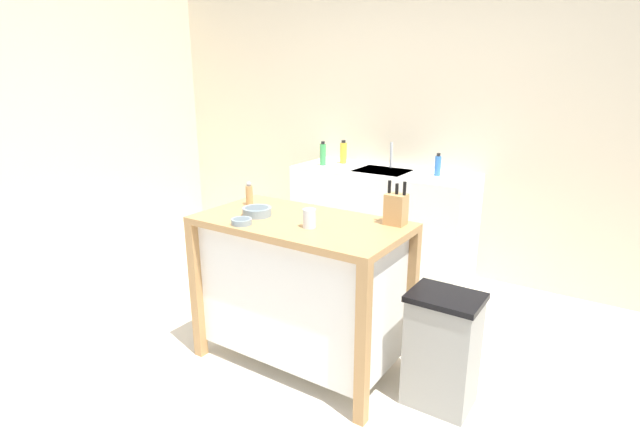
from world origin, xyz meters
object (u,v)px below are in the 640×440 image
bottle_spray_cleaner (323,154)px  pepper_grinder (249,194)px  kitchen_island (301,285)px  bottle_hand_soap (438,165)px  drinking_cup (309,218)px  sink_faucet (391,155)px  trash_bin (442,350)px  bowl_ceramic_wide (257,211)px  bowl_stoneware_deep (242,221)px  bottle_dish_soap (343,153)px  knife_block (396,209)px

bottle_spray_cleaner → pepper_grinder: bearing=-75.5°
kitchen_island → bottle_hand_soap: size_ratio=6.62×
drinking_cup → bottle_spray_cleaner: (-0.94, 1.57, 0.05)m
sink_faucet → bottle_spray_cleaner: size_ratio=1.03×
trash_bin → bottle_hand_soap: (-0.64, 1.53, 0.67)m
drinking_cup → bottle_spray_cleaner: size_ratio=0.48×
bowl_ceramic_wide → drinking_cup: size_ratio=1.64×
bottle_hand_soap → drinking_cup: bearing=-92.6°
bowl_stoneware_deep → drinking_cup: bearing=24.8°
bowl_ceramic_wide → sink_faucet: (-0.00, 1.79, 0.08)m
trash_bin → bottle_dish_soap: bottle_dish_soap is taller
trash_bin → sink_faucet: sink_faucet is taller
bottle_dish_soap → bottle_spray_cleaner: 0.21m
bowl_ceramic_wide → bottle_hand_soap: 1.74m
knife_block → bowl_stoneware_deep: bearing=-146.5°
bowl_stoneware_deep → trash_bin: bearing=16.8°
pepper_grinder → bottle_spray_cleaner: size_ratio=0.70×
bowl_stoneware_deep → pepper_grinder: size_ratio=0.75×
bottle_dish_soap → bottle_hand_soap: 0.92m
knife_block → bowl_stoneware_deep: (-0.70, -0.46, -0.07)m
pepper_grinder → bottle_hand_soap: bearing=66.7°
sink_faucet → bottle_dish_soap: sink_faucet is taller
bottle_spray_cleaner → bottle_hand_soap: (1.01, 0.12, -0.02)m
drinking_cup → trash_bin: bearing=12.7°
trash_bin → bottle_dish_soap: (-1.56, 1.60, 0.68)m
drinking_cup → knife_block: bearing=40.3°
drinking_cup → sink_faucet: 1.85m
kitchen_island → pepper_grinder: 0.66m
kitchen_island → bottle_dish_soap: 1.89m
kitchen_island → bottle_spray_cleaner: size_ratio=5.64×
knife_block → bottle_dish_soap: bearing=129.5°
kitchen_island → sink_faucet: sink_faucet is taller
pepper_grinder → bottle_hand_soap: 1.65m
drinking_cup → bottle_hand_soap: bottle_hand_soap is taller
knife_block → bottle_hand_soap: bearing=101.5°
drinking_cup → bowl_ceramic_wide: bearing=177.0°
kitchen_island → trash_bin: (0.84, 0.08, -0.19)m
bowl_ceramic_wide → sink_faucet: bearing=90.1°
bottle_spray_cleaner → bottle_hand_soap: size_ratio=1.17×
pepper_grinder → sink_faucet: bearing=83.3°
drinking_cup → bottle_dish_soap: (-0.84, 1.76, 0.05)m
bowl_stoneware_deep → drinking_cup: (0.34, 0.16, 0.03)m
bowl_ceramic_wide → bottle_hand_soap: (0.46, 1.68, 0.06)m
bowl_ceramic_wide → pepper_grinder: 0.26m
kitchen_island → bowl_ceramic_wide: size_ratio=7.17×
bowl_stoneware_deep → drinking_cup: drinking_cup is taller
kitchen_island → drinking_cup: 0.47m
bowl_ceramic_wide → bottle_dish_soap: bearing=104.7°
kitchen_island → pepper_grinder: bearing=168.5°
sink_faucet → bottle_dish_soap: (-0.45, -0.05, -0.01)m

